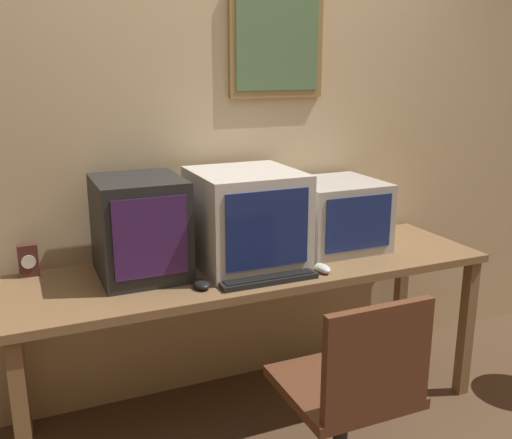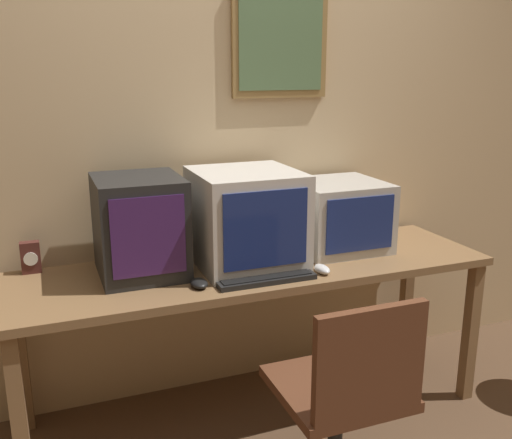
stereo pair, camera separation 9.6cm
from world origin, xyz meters
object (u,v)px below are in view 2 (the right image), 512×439
at_px(mouse_near_keyboard, 322,269).
at_px(office_chair, 344,415).
at_px(monitor_center, 246,218).
at_px(monitor_left, 140,226).
at_px(mouse_far_corner, 199,283).
at_px(keyboard_main, 263,277).
at_px(monitor_right, 338,215).
at_px(desk_clock, 31,257).

bearing_deg(mouse_near_keyboard, office_chair, -107.16).
bearing_deg(monitor_center, monitor_left, 174.75).
xyz_separation_m(monitor_center, mouse_far_corner, (-0.28, -0.21, -0.20)).
bearing_deg(keyboard_main, monitor_left, 150.25).
bearing_deg(mouse_far_corner, office_chair, -52.39).
distance_m(monitor_center, mouse_far_corner, 0.40).
height_order(monitor_right, mouse_near_keyboard, monitor_right).
distance_m(monitor_left, mouse_far_corner, 0.37).
height_order(mouse_near_keyboard, office_chair, office_chair).
height_order(monitor_center, mouse_far_corner, monitor_center).
xyz_separation_m(keyboard_main, mouse_far_corner, (-0.28, 0.01, 0.00)).
bearing_deg(monitor_left, mouse_far_corner, -53.32).
bearing_deg(keyboard_main, monitor_center, 88.73).
relative_size(monitor_center, monitor_right, 1.12).
height_order(monitor_right, keyboard_main, monitor_right).
xyz_separation_m(monitor_left, monitor_right, (0.96, 0.01, -0.05)).
bearing_deg(mouse_far_corner, desk_clock, 145.90).
bearing_deg(monitor_right, desk_clock, 173.30).
distance_m(monitor_right, desk_clock, 1.42).
xyz_separation_m(keyboard_main, office_chair, (0.12, -0.50, -0.38)).
height_order(desk_clock, office_chair, desk_clock).
bearing_deg(monitor_center, mouse_near_keyboard, -42.42).
relative_size(mouse_near_keyboard, mouse_far_corner, 1.01).
distance_m(monitor_left, monitor_center, 0.47).
height_order(monitor_center, monitor_right, monitor_center).
xyz_separation_m(monitor_right, keyboard_main, (-0.50, -0.28, -0.15)).
bearing_deg(monitor_right, mouse_far_corner, -161.39).
height_order(keyboard_main, desk_clock, desk_clock).
distance_m(keyboard_main, mouse_near_keyboard, 0.27).
height_order(monitor_left, keyboard_main, monitor_left).
bearing_deg(mouse_near_keyboard, monitor_right, 51.25).
height_order(monitor_center, mouse_near_keyboard, monitor_center).
distance_m(monitor_left, mouse_near_keyboard, 0.80).
distance_m(keyboard_main, mouse_far_corner, 0.28).
distance_m(keyboard_main, desk_clock, 1.01).
height_order(keyboard_main, mouse_near_keyboard, mouse_near_keyboard).
bearing_deg(monitor_left, monitor_right, 0.77).
bearing_deg(mouse_near_keyboard, mouse_far_corner, 176.57).
xyz_separation_m(monitor_center, desk_clock, (-0.91, 0.22, -0.14)).
relative_size(keyboard_main, mouse_far_corner, 4.13).
xyz_separation_m(keyboard_main, desk_clock, (-0.91, 0.44, 0.06)).
relative_size(monitor_right, mouse_far_corner, 4.10).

